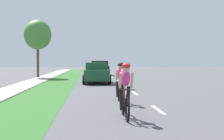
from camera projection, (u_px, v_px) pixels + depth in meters
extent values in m
plane|color=#4C4C4F|center=(122.00, 84.00, 21.20)|extent=(120.00, 120.00, 0.00)
cube|color=#2D6026|center=(58.00, 84.00, 20.87)|extent=(2.50, 70.00, 0.01)
cube|color=#9E998E|center=(27.00, 84.00, 20.71)|extent=(1.70, 70.00, 0.10)
cube|color=white|center=(158.00, 110.00, 9.97)|extent=(0.12, 1.80, 0.01)
cube|color=white|center=(135.00, 93.00, 15.04)|extent=(0.12, 1.80, 0.01)
cube|color=white|center=(124.00, 85.00, 20.12)|extent=(0.12, 1.80, 0.01)
cube|color=white|center=(117.00, 80.00, 25.19)|extent=(0.12, 1.80, 0.01)
cube|color=white|center=(112.00, 77.00, 30.27)|extent=(0.12, 1.80, 0.01)
cube|color=white|center=(109.00, 75.00, 35.34)|extent=(0.12, 1.80, 0.01)
cube|color=white|center=(107.00, 73.00, 40.41)|extent=(0.12, 1.80, 0.01)
cube|color=white|center=(105.00, 72.00, 45.49)|extent=(0.12, 1.80, 0.01)
cube|color=white|center=(103.00, 71.00, 50.56)|extent=(0.12, 1.80, 0.01)
torus|color=black|center=(123.00, 104.00, 9.00)|extent=(0.06, 0.68, 0.68)
torus|color=black|center=(127.00, 109.00, 7.97)|extent=(0.06, 0.68, 0.68)
cylinder|color=maroon|center=(125.00, 101.00, 8.38)|extent=(0.04, 0.59, 0.43)
cylinder|color=maroon|center=(124.00, 96.00, 8.66)|extent=(0.04, 0.04, 0.55)
cylinder|color=maroon|center=(125.00, 89.00, 8.42)|extent=(0.03, 0.55, 0.03)
cylinder|color=black|center=(127.00, 90.00, 7.97)|extent=(0.42, 0.02, 0.02)
ellipsoid|color=#CC2D8C|center=(125.00, 77.00, 8.48)|extent=(0.30, 0.54, 0.63)
sphere|color=tan|center=(126.00, 69.00, 8.19)|extent=(0.20, 0.20, 0.20)
ellipsoid|color=red|center=(126.00, 66.00, 8.19)|extent=(0.24, 0.28, 0.16)
cylinder|color=tan|center=(120.00, 80.00, 8.19)|extent=(0.07, 0.26, 0.45)
cylinder|color=tan|center=(132.00, 80.00, 8.21)|extent=(0.07, 0.26, 0.45)
cylinder|color=black|center=(121.00, 100.00, 8.57)|extent=(0.10, 0.30, 0.60)
cylinder|color=black|center=(128.00, 96.00, 8.53)|extent=(0.10, 0.25, 0.61)
torus|color=black|center=(119.00, 93.00, 12.16)|extent=(0.06, 0.68, 0.68)
torus|color=black|center=(121.00, 96.00, 11.12)|extent=(0.06, 0.68, 0.68)
cylinder|color=red|center=(120.00, 90.00, 11.53)|extent=(0.04, 0.59, 0.43)
cylinder|color=red|center=(120.00, 87.00, 11.81)|extent=(0.04, 0.04, 0.55)
cylinder|color=red|center=(120.00, 81.00, 11.57)|extent=(0.03, 0.55, 0.03)
cylinder|color=black|center=(121.00, 82.00, 11.13)|extent=(0.42, 0.02, 0.02)
ellipsoid|color=#CC2D8C|center=(120.00, 73.00, 11.63)|extent=(0.30, 0.54, 0.63)
sphere|color=tan|center=(121.00, 67.00, 11.35)|extent=(0.20, 0.20, 0.20)
ellipsoid|color=black|center=(121.00, 65.00, 11.34)|extent=(0.24, 0.28, 0.16)
cylinder|color=tan|center=(117.00, 75.00, 11.35)|extent=(0.07, 0.26, 0.45)
cylinder|color=tan|center=(125.00, 75.00, 11.37)|extent=(0.07, 0.26, 0.45)
cylinder|color=black|center=(117.00, 89.00, 11.73)|extent=(0.10, 0.30, 0.60)
cylinder|color=black|center=(122.00, 87.00, 11.69)|extent=(0.10, 0.25, 0.61)
cube|color=#194C2D|center=(96.00, 74.00, 21.99)|extent=(1.76, 4.30, 0.76)
cube|color=#194C2D|center=(96.00, 66.00, 22.12)|extent=(1.55, 2.24, 0.52)
cube|color=#1E2833|center=(97.00, 67.00, 21.15)|extent=(1.44, 0.08, 0.44)
cylinder|color=black|center=(84.00, 80.00, 20.60)|extent=(0.22, 0.64, 0.64)
cylinder|color=black|center=(109.00, 80.00, 20.73)|extent=(0.22, 0.64, 0.64)
cylinder|color=black|center=(85.00, 78.00, 23.26)|extent=(0.22, 0.64, 0.64)
cylinder|color=black|center=(107.00, 78.00, 23.39)|extent=(0.22, 0.64, 0.64)
cube|color=black|center=(99.00, 69.00, 34.27)|extent=(1.96, 5.10, 0.76)
cube|color=black|center=(100.00, 64.00, 33.49)|extent=(1.80, 1.78, 0.64)
cube|color=#1E2833|center=(100.00, 64.00, 32.78)|extent=(1.67, 0.08, 0.52)
cube|color=black|center=(92.00, 66.00, 35.21)|extent=(0.08, 2.81, 0.40)
cube|color=black|center=(107.00, 66.00, 35.35)|extent=(0.08, 2.81, 0.40)
cube|color=black|center=(99.00, 66.00, 36.77)|extent=(1.80, 0.08, 0.40)
cylinder|color=black|center=(91.00, 72.00, 32.69)|extent=(0.26, 0.76, 0.76)
cylinder|color=black|center=(109.00, 72.00, 32.83)|extent=(0.26, 0.76, 0.76)
cylinder|color=black|center=(91.00, 71.00, 35.74)|extent=(0.26, 0.76, 0.76)
cylinder|color=black|center=(107.00, 71.00, 35.88)|extent=(0.26, 0.76, 0.76)
cylinder|color=brown|center=(38.00, 62.00, 29.06)|extent=(0.24, 0.24, 3.14)
ellipsoid|color=#478438|center=(38.00, 35.00, 28.98)|extent=(2.64, 2.64, 2.90)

